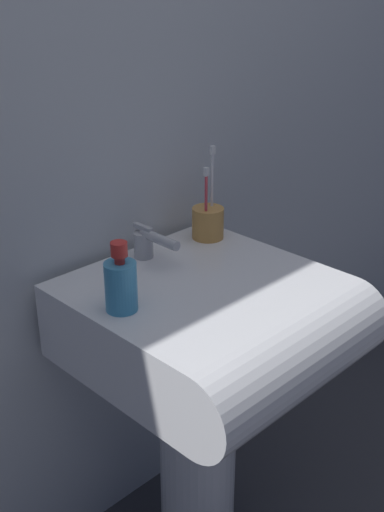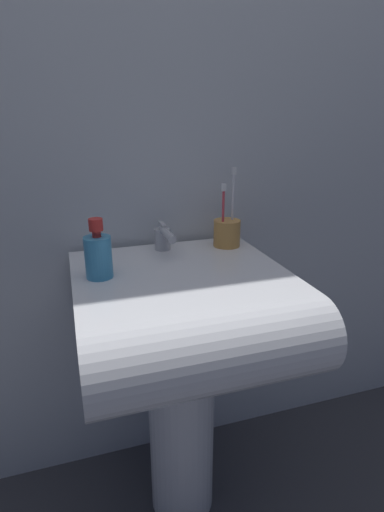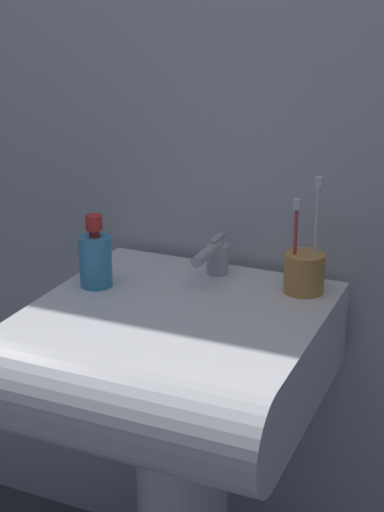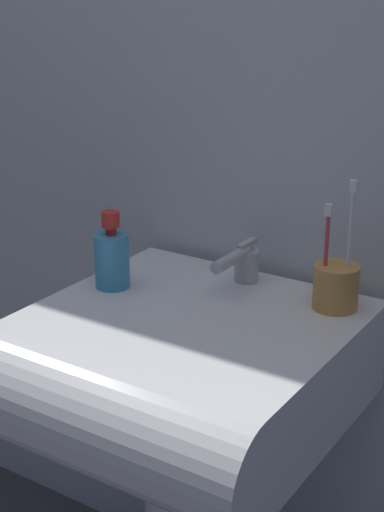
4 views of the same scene
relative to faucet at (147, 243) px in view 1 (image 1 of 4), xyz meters
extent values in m
cube|color=silver|center=(0.00, 0.12, 0.41)|extent=(5.00, 0.05, 2.40)
cylinder|color=white|center=(0.00, -0.16, -0.50)|extent=(0.18, 0.18, 0.58)
cube|color=white|center=(0.00, -0.16, -0.13)|extent=(0.51, 0.46, 0.17)
cylinder|color=white|center=(0.00, -0.39, -0.13)|extent=(0.51, 0.17, 0.17)
cylinder|color=#B7B7BC|center=(0.00, 0.02, -0.01)|extent=(0.04, 0.04, 0.06)
cylinder|color=#B7B7BC|center=(0.00, -0.04, 0.02)|extent=(0.02, 0.11, 0.02)
cube|color=#B7B7BC|center=(0.00, 0.02, 0.03)|extent=(0.01, 0.06, 0.01)
cylinder|color=#D19347|center=(0.19, -0.01, 0.00)|extent=(0.08, 0.08, 0.08)
cylinder|color=#D83F4C|center=(0.17, -0.02, 0.05)|extent=(0.01, 0.01, 0.15)
cube|color=white|center=(0.17, -0.02, 0.13)|extent=(0.01, 0.01, 0.02)
cylinder|color=white|center=(0.21, 0.00, 0.07)|extent=(0.01, 0.01, 0.19)
cube|color=white|center=(0.21, 0.00, 0.17)|extent=(0.01, 0.01, 0.02)
cylinder|color=#3F99CC|center=(-0.19, -0.14, 0.01)|extent=(0.06, 0.06, 0.10)
cylinder|color=red|center=(-0.19, -0.14, 0.07)|extent=(0.02, 0.02, 0.01)
cylinder|color=red|center=(-0.19, -0.14, 0.09)|extent=(0.03, 0.03, 0.03)
camera|label=1|loc=(-0.85, -1.00, 0.57)|focal=45.00mm
camera|label=2|loc=(-0.24, -1.03, 0.32)|focal=28.00mm
camera|label=3|loc=(0.54, -1.34, 0.53)|focal=55.00mm
camera|label=4|loc=(0.65, -1.16, 0.50)|focal=55.00mm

